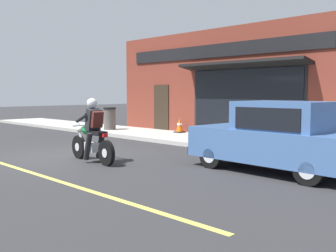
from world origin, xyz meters
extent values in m
plane|color=#2B2B2D|center=(0.00, 0.00, 0.00)|extent=(80.00, 80.00, 0.00)
cube|color=#ADAAA3|center=(4.99, 3.00, 0.07)|extent=(2.60, 22.00, 0.14)
cube|color=maroon|center=(6.54, -0.22, 2.10)|extent=(0.50, 10.78, 4.20)
cube|color=black|center=(6.27, -1.57, 1.55)|extent=(0.04, 4.53, 2.10)
cube|color=black|center=(6.28, -1.57, 1.55)|extent=(0.02, 4.74, 2.20)
cube|color=#2D2319|center=(6.27, 2.74, 1.05)|extent=(0.04, 0.90, 2.10)
cube|color=black|center=(5.94, -1.57, 2.75)|extent=(0.81, 5.17, 0.24)
cube|color=black|center=(6.26, -0.22, 3.35)|extent=(0.06, 9.16, 0.50)
cylinder|color=black|center=(-0.02, -0.61, 0.31)|extent=(0.15, 0.63, 0.62)
cylinder|color=silver|center=(-0.02, -0.61, 0.31)|extent=(0.14, 0.23, 0.22)
cylinder|color=black|center=(-0.14, -2.01, 0.31)|extent=(0.15, 0.63, 0.62)
cylinder|color=silver|center=(-0.14, -2.01, 0.31)|extent=(0.14, 0.23, 0.22)
cube|color=silver|center=(-0.08, -1.36, 0.39)|extent=(0.31, 0.42, 0.24)
ellipsoid|color=#196B33|center=(-0.06, -1.11, 0.80)|extent=(0.34, 0.54, 0.24)
cube|color=black|center=(-0.10, -1.59, 0.76)|extent=(0.31, 0.58, 0.10)
cylinder|color=silver|center=(-0.03, -0.71, 0.62)|extent=(0.10, 0.33, 0.68)
cylinder|color=silver|center=(-0.04, -0.83, 0.91)|extent=(0.56, 0.09, 0.04)
sphere|color=silver|center=(-0.02, -0.66, 0.79)|extent=(0.16, 0.16, 0.16)
cylinder|color=silver|center=(0.04, -1.77, 0.29)|extent=(0.13, 0.55, 0.08)
cube|color=red|center=(-0.13, -1.96, 0.73)|extent=(0.12, 0.07, 0.08)
cylinder|color=black|center=(-0.27, -1.42, 0.43)|extent=(0.17, 0.36, 0.71)
cylinder|color=black|center=(0.09, -1.45, 0.43)|extent=(0.17, 0.36, 0.71)
cube|color=#232328|center=(-0.09, -1.41, 1.08)|extent=(0.37, 0.35, 0.57)
cylinder|color=#232328|center=(-0.27, -1.16, 1.12)|extent=(0.13, 0.53, 0.26)
cylinder|color=#232328|center=(0.13, -1.19, 1.12)|extent=(0.13, 0.53, 0.26)
sphere|color=silver|center=(-0.08, -1.35, 1.49)|extent=(0.26, 0.26, 0.26)
cube|color=#4C1E19|center=(-0.10, -1.57, 1.10)|extent=(0.30, 0.26, 0.42)
cylinder|color=black|center=(1.42, -3.98, 0.30)|extent=(0.19, 0.60, 0.60)
cylinder|color=silver|center=(1.42, -3.98, 0.30)|extent=(0.21, 0.33, 0.33)
cylinder|color=black|center=(2.86, -4.01, 0.30)|extent=(0.19, 0.60, 0.60)
cylinder|color=silver|center=(2.86, -4.01, 0.30)|extent=(0.21, 0.33, 0.33)
cylinder|color=black|center=(1.36, -6.38, 0.30)|extent=(0.19, 0.60, 0.60)
cylinder|color=silver|center=(1.36, -6.38, 0.30)|extent=(0.21, 0.33, 0.33)
cube|color=#42669E|center=(2.11, -5.19, 0.60)|extent=(1.73, 3.74, 0.70)
cube|color=#42669E|center=(2.10, -5.44, 1.24)|extent=(1.49, 1.93, 0.66)
cube|color=black|center=(2.12, -4.57, 1.19)|extent=(1.33, 0.38, 0.51)
cube|color=black|center=(1.38, -5.43, 1.22)|extent=(0.07, 1.52, 0.46)
cube|color=black|center=(2.83, -5.46, 1.22)|extent=(0.07, 1.52, 0.46)
cube|color=silver|center=(1.65, -3.32, 0.72)|extent=(0.24, 0.05, 0.14)
cube|color=silver|center=(2.66, -3.35, 0.72)|extent=(0.24, 0.05, 0.14)
cube|color=#28282B|center=(2.15, -3.36, 0.35)|extent=(1.61, 0.16, 0.20)
cube|color=black|center=(5.90, 1.28, 0.16)|extent=(0.36, 0.36, 0.04)
cone|color=orange|center=(5.90, 1.28, 0.46)|extent=(0.28, 0.28, 0.56)
cylinder|color=white|center=(5.90, 1.28, 0.48)|extent=(0.20, 0.20, 0.08)
cylinder|color=#514C47|center=(4.67, 4.36, 0.59)|extent=(0.52, 0.52, 0.90)
cylinder|color=black|center=(4.67, 4.36, 1.08)|extent=(0.56, 0.56, 0.08)
camera|label=1|loc=(-5.67, -9.67, 1.75)|focal=42.00mm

